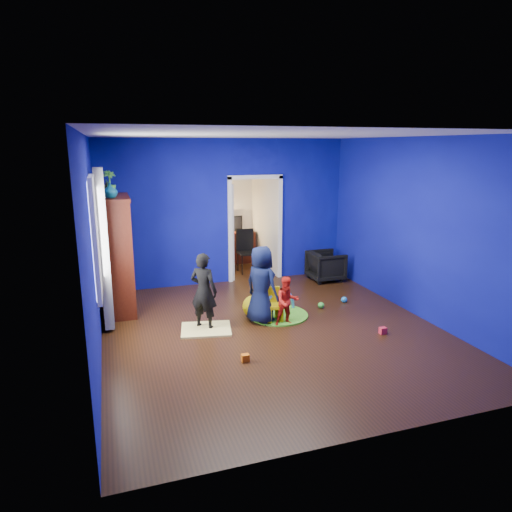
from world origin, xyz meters
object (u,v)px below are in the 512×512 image
object	(u,v)px
armchair	(326,266)
kid_chair	(273,307)
vase	(110,191)
hopper_ball	(254,306)
tv_armoire	(115,255)
crt_tv	(117,252)
child_black	(204,291)
folding_chair	(247,252)
study_desk	(236,247)
child_navy	(261,285)
toddler_red	(287,301)
play_mat	(278,315)

from	to	relation	value
armchair	kid_chair	xyz separation A→B (m)	(-1.85, -1.84, -0.06)
vase	hopper_ball	world-z (taller)	vase
tv_armoire	crt_tv	world-z (taller)	tv_armoire
armchair	child_black	size ratio (longest dim) A/B	0.57
kid_chair	folding_chair	xyz separation A→B (m)	(0.47, 2.94, 0.21)
study_desk	child_navy	bearing A→B (deg)	-99.68
armchair	tv_armoire	size ratio (longest dim) A/B	0.35
tv_armoire	study_desk	distance (m)	3.88
child_black	kid_chair	bearing A→B (deg)	-144.89
armchair	tv_armoire	world-z (taller)	tv_armoire
child_navy	vase	bearing A→B (deg)	36.05
armchair	hopper_ball	bearing A→B (deg)	126.14
hopper_ball	armchair	bearing A→B (deg)	36.48
armchair	child_navy	world-z (taller)	child_navy
child_black	child_navy	bearing A→B (deg)	-142.87
toddler_red	tv_armoire	bearing A→B (deg)	152.33
crt_tv	study_desk	world-z (taller)	crt_tv
toddler_red	folding_chair	distance (m)	3.16
kid_chair	study_desk	bearing A→B (deg)	94.99
child_navy	toddler_red	world-z (taller)	child_navy
kid_chair	play_mat	xyz separation A→B (m)	(0.17, 0.22, -0.24)
kid_chair	child_black	bearing A→B (deg)	-172.77
child_navy	hopper_ball	size ratio (longest dim) A/B	3.40
child_navy	kid_chair	xyz separation A→B (m)	(0.19, -0.05, -0.37)
child_black	tv_armoire	world-z (taller)	tv_armoire
kid_chair	hopper_ball	bearing A→B (deg)	140.64
child_black	hopper_ball	size ratio (longest dim) A/B	3.27
kid_chair	folding_chair	bearing A→B (deg)	92.79
child_navy	crt_tv	bearing A→B (deg)	29.30
vase	play_mat	xyz separation A→B (m)	(2.52, -0.79, -2.06)
hopper_ball	kid_chair	size ratio (longest dim) A/B	0.73
folding_chair	tv_armoire	bearing A→B (deg)	-149.93
child_black	play_mat	world-z (taller)	child_black
toddler_red	vase	size ratio (longest dim) A/B	3.35
tv_armoire	kid_chair	world-z (taller)	tv_armoire
vase	play_mat	distance (m)	3.35
child_black	hopper_ball	bearing A→B (deg)	-126.72
toddler_red	kid_chair	distance (m)	0.29
crt_tv	hopper_ball	xyz separation A→B (m)	(2.07, -1.01, -0.84)
child_black	hopper_ball	world-z (taller)	child_black
crt_tv	hopper_ball	distance (m)	2.45
crt_tv	hopper_ball	size ratio (longest dim) A/B	1.91
folding_chair	armchair	bearing A→B (deg)	-38.52
crt_tv	toddler_red	bearing A→B (deg)	-31.57
child_black	study_desk	xyz separation A→B (m)	(1.57, 3.81, -0.22)
armchair	vase	world-z (taller)	vase
toddler_red	crt_tv	bearing A→B (deg)	151.92
study_desk	folding_chair	distance (m)	0.96
study_desk	toddler_red	bearing A→B (deg)	-94.44
hopper_ball	kid_chair	world-z (taller)	kid_chair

